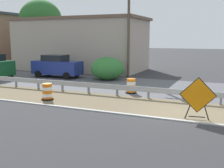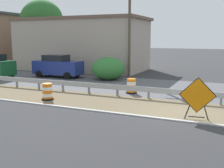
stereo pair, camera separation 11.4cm
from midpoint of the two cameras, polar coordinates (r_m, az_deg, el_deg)
name	(u,v)px [view 2 (the right image)]	position (r m, az deg, el deg)	size (l,w,h in m)	color
ground_plane	(182,114)	(14.11, 14.42, -5.90)	(160.00, 160.00, 0.00)	#333335
median_dirt_strip	(185,110)	(14.89, 14.94, -5.10)	(4.03, 120.00, 0.01)	#706047
far_lane_asphalt	(199,90)	(20.54, 17.49, -1.22)	(7.62, 120.00, 0.00)	#56565B
curb_near_edge	(177,121)	(12.88, 13.46, -7.34)	(0.20, 120.00, 0.11)	#ADADA8
guardrail_median	(221,96)	(16.37, 21.67, -2.29)	(0.18, 55.68, 0.71)	#999EA3
warning_sign_diamond	(197,97)	(13.05, 17.33, -2.55)	(0.25, 1.61, 1.95)	black
traffic_barrel_nearest	(131,87)	(18.53, 4.17, -0.56)	(0.73, 0.73, 0.98)	orange
traffic_barrel_close	(47,92)	(16.97, -12.89, -1.70)	(0.71, 0.71, 0.99)	orange
car_trailing_near_lane	(58,66)	(26.31, -10.94, 3.63)	(2.05, 4.63, 2.09)	navy
roadside_shop_near	(82,44)	(32.23, -6.04, 8.14)	(7.41, 14.62, 5.80)	#AD9E8E
utility_pole_near	(129,30)	(25.77, 3.72, 11.03)	(0.24, 1.80, 8.39)	brown
bush_roadside	(108,68)	(24.38, -0.66, 3.21)	(2.92, 2.92, 1.98)	#337533
tree_roadside	(42,19)	(34.84, -14.08, 12.75)	(4.94, 4.94, 8.03)	brown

